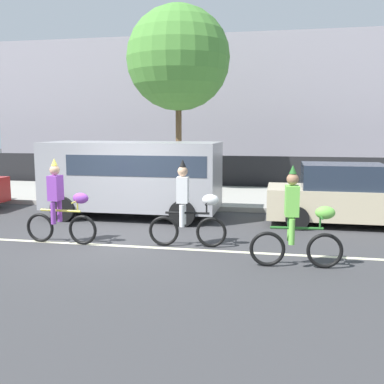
{
  "coord_description": "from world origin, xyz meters",
  "views": [
    {
      "loc": [
        3.84,
        -9.66,
        2.6
      ],
      "look_at": [
        1.71,
        1.2,
        1.0
      ],
      "focal_mm": 42.0,
      "sensor_mm": 36.0,
      "label": 1
    }
  ],
  "objects": [
    {
      "name": "building_backdrop",
      "position": [
        1.84,
        18.0,
        3.7
      ],
      "size": [
        28.0,
        8.0,
        7.39
      ],
      "primitive_type": "cube",
      "color": "#99939E",
      "rests_on": "ground"
    },
    {
      "name": "parade_cyclist_lime",
      "position": [
        4.19,
        -1.31,
        0.84
      ],
      "size": [
        1.72,
        0.5,
        1.92
      ],
      "color": "black",
      "rests_on": "ground"
    },
    {
      "name": "ground_plane",
      "position": [
        0.0,
        0.0,
        0.0
      ],
      "size": [
        80.0,
        80.0,
        0.0
      ],
      "primitive_type": "plane",
      "color": "#38383A"
    },
    {
      "name": "street_tree_near_lamp",
      "position": [
        -0.19,
        8.09,
        5.27
      ],
      "size": [
        4.08,
        4.08,
        7.17
      ],
      "color": "brown",
      "rests_on": "sidewalk_curb"
    },
    {
      "name": "parade_cyclist_purple",
      "position": [
        -0.94,
        -0.54,
        0.84
      ],
      "size": [
        1.72,
        0.5,
        1.92
      ],
      "color": "black",
      "rests_on": "ground"
    },
    {
      "name": "pedestrian_onlooker",
      "position": [
        -4.23,
        6.81,
        1.01
      ],
      "size": [
        0.32,
        0.2,
        1.62
      ],
      "color": "#33333D",
      "rests_on": "sidewalk_curb"
    },
    {
      "name": "parade_cyclist_zebra",
      "position": [
        1.91,
        -0.26,
        0.84
      ],
      "size": [
        1.72,
        0.5,
        1.92
      ],
      "color": "black",
      "rests_on": "ground"
    },
    {
      "name": "fence_line",
      "position": [
        0.0,
        9.4,
        0.7
      ],
      "size": [
        40.0,
        0.08,
        1.4
      ],
      "primitive_type": "cube",
      "color": "black",
      "rests_on": "ground"
    },
    {
      "name": "sidewalk_curb",
      "position": [
        0.0,
        6.5,
        0.07
      ],
      "size": [
        60.0,
        5.0,
        0.15
      ],
      "primitive_type": "cube",
      "color": "#9E9B93",
      "rests_on": "ground"
    },
    {
      "name": "parked_van_grey",
      "position": [
        -0.27,
        2.7,
        1.28
      ],
      "size": [
        5.0,
        2.22,
        2.18
      ],
      "color": "#99999E",
      "rests_on": "ground"
    },
    {
      "name": "parked_car_beige",
      "position": [
        5.56,
        2.73,
        0.78
      ],
      "size": [
        4.1,
        1.92,
        1.64
      ],
      "color": "beige",
      "rests_on": "ground"
    },
    {
      "name": "road_centre_line",
      "position": [
        0.0,
        -0.5,
        0.0
      ],
      "size": [
        36.0,
        0.14,
        0.01
      ],
      "primitive_type": "cube",
      "color": "beige",
      "rests_on": "ground"
    }
  ]
}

